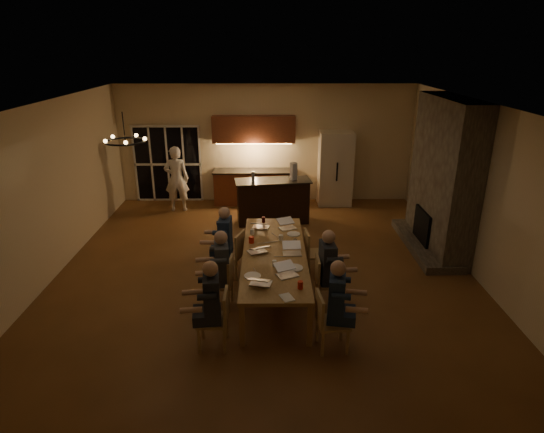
{
  "coord_description": "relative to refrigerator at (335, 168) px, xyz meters",
  "views": [
    {
      "loc": [
        0.07,
        -7.82,
        4.16
      ],
      "look_at": [
        0.15,
        0.3,
        1.07
      ],
      "focal_mm": 30.0,
      "sensor_mm": 36.0,
      "label": 1
    }
  ],
  "objects": [
    {
      "name": "fireplace",
      "position": [
        1.8,
        -2.95,
        0.6
      ],
      "size": [
        0.58,
        2.5,
        3.2
      ],
      "primitive_type": "cube",
      "color": "#5E584A",
      "rests_on": "ground"
    },
    {
      "name": "mug_front",
      "position": [
        -1.73,
        -5.29,
        -0.2
      ],
      "size": [
        0.07,
        0.07,
        0.1
      ],
      "primitive_type": "cylinder",
      "color": "white",
      "rests_on": "dining_table"
    },
    {
      "name": "ceiling",
      "position": [
        -1.9,
        -4.15,
        2.22
      ],
      "size": [
        8.0,
        9.0,
        0.04
      ],
      "primitive_type": "cube",
      "color": "white",
      "rests_on": "back_wall"
    },
    {
      "name": "bar_bottle",
      "position": [
        -2.18,
        -1.48,
        0.2
      ],
      "size": [
        0.08,
        0.08,
        0.24
      ],
      "primitive_type": "cylinder",
      "color": "#99999E",
      "rests_on": "bar_island"
    },
    {
      "name": "plate_near",
      "position": [
        -1.4,
        -5.38,
        -0.24
      ],
      "size": [
        0.28,
        0.28,
        0.02
      ],
      "primitive_type": "cylinder",
      "color": "white",
      "rests_on": "dining_table"
    },
    {
      "name": "left_wall",
      "position": [
        -5.92,
        -4.15,
        0.6
      ],
      "size": [
        0.04,
        9.0,
        3.2
      ],
      "primitive_type": "cube",
      "color": "beige",
      "rests_on": "ground"
    },
    {
      "name": "kitchenette",
      "position": [
        -2.2,
        0.05,
        0.2
      ],
      "size": [
        2.24,
        0.68,
        2.4
      ],
      "primitive_type": null,
      "color": "brown",
      "rests_on": "ground"
    },
    {
      "name": "chair_right_mid",
      "position": [
        -0.81,
        -5.28,
        -0.55
      ],
      "size": [
        0.44,
        0.44,
        0.89
      ],
      "primitive_type": null,
      "rotation": [
        0.0,
        0.0,
        1.58
      ],
      "color": "tan",
      "rests_on": "ground"
    },
    {
      "name": "chair_left_mid",
      "position": [
        -2.65,
        -5.29,
        -0.55
      ],
      "size": [
        0.48,
        0.48,
        0.89
      ],
      "primitive_type": null,
      "rotation": [
        0.0,
        0.0,
        -1.67
      ],
      "color": "tan",
      "rests_on": "ground"
    },
    {
      "name": "laptop_c",
      "position": [
        -2.02,
        -4.75,
        -0.14
      ],
      "size": [
        0.41,
        0.39,
        0.23
      ],
      "primitive_type": null,
      "rotation": [
        0.0,
        0.0,
        3.61
      ],
      "color": "silver",
      "rests_on": "dining_table"
    },
    {
      "name": "standing_person",
      "position": [
        -4.22,
        -0.51,
        -0.13
      ],
      "size": [
        0.65,
        0.44,
        1.73
      ],
      "primitive_type": "imported",
      "rotation": [
        0.0,
        0.0,
        3.18
      ],
      "color": "white",
      "rests_on": "ground"
    },
    {
      "name": "laptop_e",
      "position": [
        -1.98,
        -3.61,
        -0.14
      ],
      "size": [
        0.37,
        0.34,
        0.23
      ],
      "primitive_type": null,
      "rotation": [
        0.0,
        0.0,
        2.92
      ],
      "color": "silver",
      "rests_on": "dining_table"
    },
    {
      "name": "can_right",
      "position": [
        -1.34,
        -4.47,
        -0.19
      ],
      "size": [
        0.07,
        0.07,
        0.12
      ],
      "primitive_type": "cylinder",
      "color": "#B2B2B7",
      "rests_on": "dining_table"
    },
    {
      "name": "redcup_near",
      "position": [
        -1.35,
        -6.03,
        -0.19
      ],
      "size": [
        0.08,
        0.08,
        0.12
      ],
      "primitive_type": "cylinder",
      "color": "red",
      "rests_on": "dining_table"
    },
    {
      "name": "chair_left_far",
      "position": [
        -2.54,
        -4.19,
        -0.55
      ],
      "size": [
        0.56,
        0.56,
        0.89
      ],
      "primitive_type": null,
      "rotation": [
        0.0,
        0.0,
        -1.9
      ],
      "color": "tan",
      "rests_on": "ground"
    },
    {
      "name": "bar_blender",
      "position": [
        -1.21,
        -1.34,
        0.29
      ],
      "size": [
        0.18,
        0.18,
        0.42
      ],
      "primitive_type": "cube",
      "rotation": [
        0.0,
        0.0,
        0.48
      ],
      "color": "silver",
      "rests_on": "bar_island"
    },
    {
      "name": "person_right_near",
      "position": [
        -0.87,
        -6.39,
        -0.31
      ],
      "size": [
        0.69,
        0.69,
        1.38
      ],
      "primitive_type": null,
      "rotation": [
        0.0,
        0.0,
        1.4
      ],
      "color": "#1B2D45",
      "rests_on": "ground"
    },
    {
      "name": "back_wall",
      "position": [
        -1.9,
        0.37,
        0.6
      ],
      "size": [
        8.0,
        0.04,
        3.2
      ],
      "primitive_type": "cube",
      "color": "beige",
      "rests_on": "ground"
    },
    {
      "name": "can_cola",
      "position": [
        -1.92,
        -3.34,
        -0.19
      ],
      "size": [
        0.07,
        0.07,
        0.12
      ],
      "primitive_type": "cylinder",
      "color": "#3F0F0C",
      "rests_on": "dining_table"
    },
    {
      "name": "person_right_mid",
      "position": [
        -0.86,
        -5.29,
        -0.31
      ],
      "size": [
        0.65,
        0.65,
        1.38
      ],
      "primitive_type": null,
      "rotation": [
        0.0,
        0.0,
        1.66
      ],
      "color": "#272A32",
      "rests_on": "ground"
    },
    {
      "name": "notepad",
      "position": [
        -1.56,
        -6.3,
        -0.24
      ],
      "size": [
        0.24,
        0.27,
        0.01
      ],
      "primitive_type": "cube",
      "rotation": [
        0.0,
        0.0,
        0.39
      ],
      "color": "white",
      "rests_on": "dining_table"
    },
    {
      "name": "mug_mid",
      "position": [
        -1.59,
        -4.24,
        -0.2
      ],
      "size": [
        0.08,
        0.08,
        0.1
      ],
      "primitive_type": "cylinder",
      "color": "white",
      "rests_on": "dining_table"
    },
    {
      "name": "redcup_mid",
      "position": [
        -2.14,
        -4.35,
        -0.19
      ],
      "size": [
        0.1,
        0.1,
        0.12
      ],
      "primitive_type": "cylinder",
      "color": "red",
      "rests_on": "dining_table"
    },
    {
      "name": "refrigerator",
      "position": [
        0.0,
        0.0,
        0.0
      ],
      "size": [
        0.9,
        0.68,
        2.0
      ],
      "primitive_type": "cube",
      "color": "beige",
      "rests_on": "ground"
    },
    {
      "name": "can_silver",
      "position": [
        -1.64,
        -5.41,
        -0.19
      ],
      "size": [
        0.06,
        0.06,
        0.12
      ],
      "primitive_type": "cylinder",
      "color": "#B2B2B7",
      "rests_on": "dining_table"
    },
    {
      "name": "mug_back",
      "position": [
        -2.13,
        -3.95,
        -0.2
      ],
      "size": [
        0.08,
        0.08,
        0.1
      ],
      "primitive_type": "cylinder",
      "color": "white",
      "rests_on": "dining_table"
    },
    {
      "name": "plate_left",
      "position": [
        -2.08,
        -5.65,
        -0.24
      ],
      "size": [
        0.27,
        0.27,
        0.02
      ],
      "primitive_type": "cylinder",
      "color": "white",
      "rests_on": "dining_table"
    },
    {
      "name": "chair_left_near",
      "position": [
        -2.64,
        -6.37,
        -0.55
      ],
      "size": [
        0.44,
        0.44,
        0.89
      ],
      "primitive_type": null,
      "rotation": [
        0.0,
        0.0,
        -1.58
      ],
      "color": "tan",
      "rests_on": "ground"
    },
    {
      "name": "person_left_near",
      "position": [
        -2.63,
        -6.38,
        -0.31
      ],
      "size": [
        0.66,
        0.66,
        1.38
      ],
      "primitive_type": null,
      "rotation": [
        0.0,
        0.0,
        -1.46
      ],
      "color": "#272A32",
      "rests_on": "ground"
    },
    {
      "name": "right_wall",
      "position": [
        2.12,
        -4.15,
        0.6
      ],
      "size": [
        0.04,
        9.0,
        3.2
      ],
      "primitive_type": "cube",
      "color": "beige",
      "rests_on": "ground"
    },
    {
      "name": "chandelier",
      "position": [
        -4.04,
        -4.96,
        1.75
      ],
      "size": [
        0.64,
        0.64,
        0.03
      ],
      "primitive_type": "torus",
      "color": "black",
      "rests_on": "ceiling"
    },
    {
      "name": "laptop_b",
      "position": [
        -1.53,
        -5.63,
        -0.14
      ],
      "size": [
        0.41,
        0.39,
        0.23
      ],
      "primitive_type": null,
      "rotation": [
        0.0,
        0.0,
        0.43
      ],
      "color": "silver",
      "rests_on": "dining_table"
    },
    {
      "name": "dining_table",
      "position": [
        -1.72,
        -4.78,
        -0.62
      ],
      "size": [
        1.1,
        3.33,
        0.75
      ],
      "primitive_type": "cube",
      "color": "#A77F42",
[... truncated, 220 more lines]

